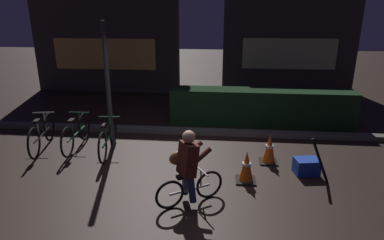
# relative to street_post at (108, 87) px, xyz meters

# --- Properties ---
(ground_plane) EXTENTS (40.00, 40.00, 0.00)m
(ground_plane) POSITION_rel_street_post_xyz_m (1.66, -1.20, -1.37)
(ground_plane) COLOR black
(sidewalk_curb) EXTENTS (12.00, 0.24, 0.12)m
(sidewalk_curb) POSITION_rel_street_post_xyz_m (1.66, 1.00, -1.31)
(sidewalk_curb) COLOR #56544F
(sidewalk_curb) RESTS_ON ground
(hedge_row) EXTENTS (4.80, 0.70, 0.94)m
(hedge_row) POSITION_rel_street_post_xyz_m (3.46, 1.90, -0.90)
(hedge_row) COLOR black
(hedge_row) RESTS_ON ground
(storefront_left) EXTENTS (5.32, 0.54, 4.50)m
(storefront_left) POSITION_rel_street_post_xyz_m (-1.86, 5.30, 0.86)
(storefront_left) COLOR #383330
(storefront_left) RESTS_ON ground
(storefront_right) EXTENTS (4.78, 0.54, 4.53)m
(storefront_right) POSITION_rel_street_post_xyz_m (4.78, 6.00, 0.88)
(storefront_right) COLOR #383330
(storefront_right) RESTS_ON ground
(street_post) EXTENTS (0.10, 0.10, 2.75)m
(street_post) POSITION_rel_street_post_xyz_m (0.00, 0.00, 0.00)
(street_post) COLOR #2D2D33
(street_post) RESTS_ON ground
(parked_bike_leftmost) EXTENTS (0.46, 1.66, 0.77)m
(parked_bike_leftmost) POSITION_rel_street_post_xyz_m (-1.49, -0.27, -1.02)
(parked_bike_leftmost) COLOR black
(parked_bike_leftmost) RESTS_ON ground
(parked_bike_left_mid) EXTENTS (0.46, 1.64, 0.75)m
(parked_bike_left_mid) POSITION_rel_street_post_xyz_m (-0.77, -0.12, -1.03)
(parked_bike_left_mid) COLOR black
(parked_bike_left_mid) RESTS_ON ground
(parked_bike_center_left) EXTENTS (0.46, 1.62, 0.75)m
(parked_bike_center_left) POSITION_rel_street_post_xyz_m (0.03, -0.34, -1.03)
(parked_bike_center_left) COLOR black
(parked_bike_center_left) RESTS_ON ground
(traffic_cone_near) EXTENTS (0.36, 0.36, 0.59)m
(traffic_cone_near) POSITION_rel_street_post_xyz_m (2.91, -1.30, -1.09)
(traffic_cone_near) COLOR black
(traffic_cone_near) RESTS_ON ground
(traffic_cone_far) EXTENTS (0.36, 0.36, 0.61)m
(traffic_cone_far) POSITION_rel_street_post_xyz_m (3.41, -0.48, -1.08)
(traffic_cone_far) COLOR black
(traffic_cone_far) RESTS_ON ground
(blue_crate) EXTENTS (0.49, 0.39, 0.30)m
(blue_crate) POSITION_rel_street_post_xyz_m (4.06, -0.90, -1.22)
(blue_crate) COLOR #193DB7
(blue_crate) RESTS_ON ground
(cyclist) EXTENTS (1.02, 0.68, 1.25)m
(cyclist) POSITION_rel_street_post_xyz_m (1.94, -2.10, -0.75)
(cyclist) COLOR black
(cyclist) RESTS_ON ground
(closed_umbrella) EXTENTS (0.37, 0.15, 0.80)m
(closed_umbrella) POSITION_rel_street_post_xyz_m (4.21, -1.15, -0.97)
(closed_umbrella) COLOR black
(closed_umbrella) RESTS_ON ground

